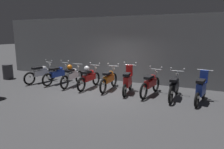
# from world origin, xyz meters

# --- Properties ---
(ground_plane) EXTENTS (80.00, 80.00, 0.00)m
(ground_plane) POSITION_xyz_m (0.00, 0.00, 0.00)
(ground_plane) COLOR #424244
(back_wall) EXTENTS (16.00, 0.30, 3.40)m
(back_wall) POSITION_xyz_m (0.00, 2.66, 1.70)
(back_wall) COLOR gray
(back_wall) RESTS_ON ground
(motorbike_slot_0) EXTENTS (0.63, 1.93, 1.15)m
(motorbike_slot_0) POSITION_xyz_m (-3.84, 0.49, 0.49)
(motorbike_slot_0) COLOR black
(motorbike_slot_0) RESTS_ON ground
(motorbike_slot_1) EXTENTS (0.59, 1.95, 1.15)m
(motorbike_slot_1) POSITION_xyz_m (-2.88, 0.66, 0.49)
(motorbike_slot_1) COLOR black
(motorbike_slot_1) RESTS_ON ground
(motorbike_slot_2) EXTENTS (0.56, 1.95, 1.08)m
(motorbike_slot_2) POSITION_xyz_m (-1.92, 0.56, 0.53)
(motorbike_slot_2) COLOR black
(motorbike_slot_2) RESTS_ON ground
(motorbike_slot_3) EXTENTS (0.59, 1.95, 1.15)m
(motorbike_slot_3) POSITION_xyz_m (-0.96, 0.56, 0.53)
(motorbike_slot_3) COLOR black
(motorbike_slot_3) RESTS_ON ground
(motorbike_slot_4) EXTENTS (0.59, 1.95, 1.15)m
(motorbike_slot_4) POSITION_xyz_m (-0.00, 0.71, 0.49)
(motorbike_slot_4) COLOR black
(motorbike_slot_4) RESTS_ON ground
(motorbike_slot_5) EXTENTS (0.58, 1.68, 1.29)m
(motorbike_slot_5) POSITION_xyz_m (0.95, 0.57, 0.53)
(motorbike_slot_5) COLOR black
(motorbike_slot_5) RESTS_ON ground
(motorbike_slot_6) EXTENTS (0.58, 1.94, 1.15)m
(motorbike_slot_6) POSITION_xyz_m (1.92, 0.67, 0.49)
(motorbike_slot_6) COLOR black
(motorbike_slot_6) RESTS_ON ground
(motorbike_slot_7) EXTENTS (0.59, 1.95, 1.15)m
(motorbike_slot_7) POSITION_xyz_m (2.88, 0.62, 0.49)
(motorbike_slot_7) COLOR black
(motorbike_slot_7) RESTS_ON ground
(motorbike_slot_8) EXTENTS (0.56, 1.67, 1.18)m
(motorbike_slot_8) POSITION_xyz_m (3.85, 0.54, 0.52)
(motorbike_slot_8) COLOR black
(motorbike_slot_8) RESTS_ON ground
(trash_bin) EXTENTS (0.54, 0.54, 0.82)m
(trash_bin) POSITION_xyz_m (-6.17, 0.36, 0.41)
(trash_bin) COLOR #38383D
(trash_bin) RESTS_ON ground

